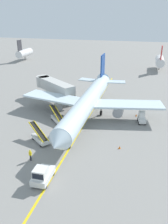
% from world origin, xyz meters
% --- Properties ---
extents(ground_plane, '(300.00, 300.00, 0.00)m').
position_xyz_m(ground_plane, '(0.00, 0.00, 0.00)').
color(ground_plane, gray).
extents(taxi_line_yellow, '(0.61, 80.00, 0.01)m').
position_xyz_m(taxi_line_yellow, '(-0.34, 5.00, 0.00)').
color(taxi_line_yellow, yellow).
rests_on(taxi_line_yellow, ground).
extents(airliner, '(28.61, 35.21, 10.10)m').
position_xyz_m(airliner, '(-0.33, 14.50, 3.42)').
color(airliner, silver).
rests_on(airliner, ground).
extents(jet_bridge, '(11.74, 9.67, 4.85)m').
position_xyz_m(jet_bridge, '(-10.85, 21.85, 3.54)').
color(jet_bridge, beige).
rests_on(jet_bridge, ground).
extents(pushback_tug, '(1.98, 3.64, 2.20)m').
position_xyz_m(pushback_tug, '(-1.11, -5.72, 0.99)').
color(pushback_tug, silver).
rests_on(pushback_tug, ground).
extents(baggage_tug_near_wing, '(1.73, 2.60, 2.10)m').
position_xyz_m(baggage_tug_near_wing, '(9.89, 14.58, 0.93)').
color(baggage_tug_near_wing, silver).
rests_on(baggage_tug_near_wing, ground).
extents(belt_loader_forward_hold, '(4.70, 4.07, 2.59)m').
position_xyz_m(belt_loader_forward_hold, '(-5.46, 3.06, 0.78)').
color(belt_loader_forward_hold, silver).
rests_on(belt_loader_forward_hold, ground).
extents(belt_loader_aft_hold, '(4.32, 4.52, 2.59)m').
position_xyz_m(belt_loader_aft_hold, '(-5.40, 10.73, 0.78)').
color(belt_loader_aft_hold, silver).
rests_on(belt_loader_aft_hold, ground).
extents(ground_crew_marshaller, '(0.36, 0.24, 1.70)m').
position_xyz_m(ground_crew_marshaller, '(-0.72, 6.09, 0.91)').
color(ground_crew_marshaller, '#26262D').
rests_on(ground_crew_marshaller, ground).
extents(ground_crew_wing_walker, '(0.36, 0.24, 1.70)m').
position_xyz_m(ground_crew_wing_walker, '(-4.58, -2.04, 0.91)').
color(ground_crew_wing_walker, '#26262D').
rests_on(ground_crew_wing_walker, ground).
extents(safety_cone_nose_left, '(0.36, 0.36, 0.44)m').
position_xyz_m(safety_cone_nose_left, '(8.78, 17.28, 0.22)').
color(safety_cone_nose_left, orange).
rests_on(safety_cone_nose_left, ground).
extents(safety_cone_nose_right, '(0.36, 0.36, 0.44)m').
position_xyz_m(safety_cone_nose_right, '(7.07, 4.31, 0.22)').
color(safety_cone_nose_right, orange).
rests_on(safety_cone_nose_right, ground).
extents(distant_aircraft_far_left, '(3.00, 10.10, 8.80)m').
position_xyz_m(distant_aircraft_far_left, '(-41.19, 64.95, 3.22)').
color(distant_aircraft_far_left, silver).
rests_on(distant_aircraft_far_left, ground).
extents(distant_aircraft_mid_left, '(3.00, 10.10, 8.80)m').
position_xyz_m(distant_aircraft_mid_left, '(14.22, 61.36, 3.22)').
color(distant_aircraft_mid_left, silver).
rests_on(distant_aircraft_mid_left, ground).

